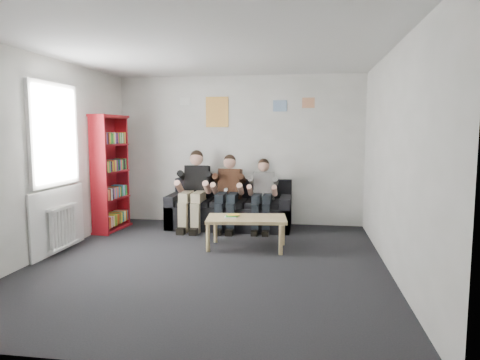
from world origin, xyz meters
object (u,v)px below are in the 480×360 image
object	(u,v)px
sofa	(230,210)
person_middle	(228,193)
bookshelf	(111,173)
person_right	(263,195)
person_left	(194,190)
coffee_table	(246,221)

from	to	relation	value
sofa	person_middle	bearing A→B (deg)	-90.00
sofa	bookshelf	bearing A→B (deg)	-165.43
bookshelf	person_middle	xyz separation A→B (m)	(1.98, 0.32, -0.34)
bookshelf	person_right	xyz separation A→B (m)	(2.58, 0.32, -0.37)
person_left	person_middle	size ratio (longest dim) A/B	1.05
sofa	person_right	xyz separation A→B (m)	(0.60, -0.19, 0.32)
coffee_table	person_right	distance (m)	1.17
bookshelf	person_left	world-z (taller)	bookshelf
bookshelf	person_middle	bearing A→B (deg)	14.99
bookshelf	person_right	bearing A→B (deg)	12.99
sofa	bookshelf	distance (m)	2.16
sofa	person_right	world-z (taller)	person_right
bookshelf	person_left	distance (m)	1.45
bookshelf	coffee_table	size ratio (longest dim) A/B	1.73
person_right	coffee_table	bearing A→B (deg)	-103.96
person_left	person_middle	distance (m)	0.60
coffee_table	person_left	size ratio (longest dim) A/B	0.84
coffee_table	person_middle	size ratio (longest dim) A/B	0.88
sofa	person_left	distance (m)	0.73
sofa	bookshelf	size ratio (longest dim) A/B	1.09
person_right	person_left	bearing A→B (deg)	172.22
coffee_table	person_left	bearing A→B (deg)	133.43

